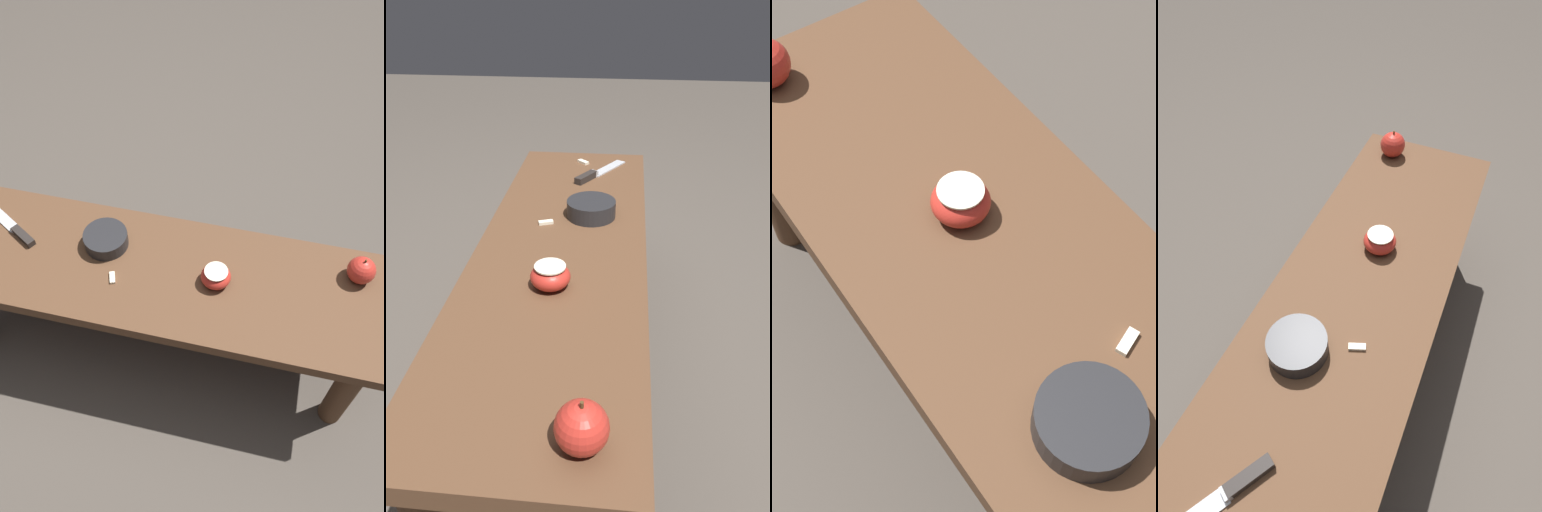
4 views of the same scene
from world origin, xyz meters
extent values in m
plane|color=#4C443D|center=(0.00, 0.00, 0.00)|extent=(8.00, 8.00, 0.00)
cube|color=brown|center=(0.00, 0.00, 0.39)|extent=(1.30, 0.40, 0.04)
cylinder|color=brown|center=(0.59, -0.14, 0.19)|extent=(0.07, 0.07, 0.37)
cylinder|color=brown|center=(-0.59, 0.14, 0.19)|extent=(0.07, 0.07, 0.37)
cylinder|color=brown|center=(0.59, 0.14, 0.19)|extent=(0.07, 0.07, 0.37)
cube|color=#B7BABF|center=(-0.51, 0.08, 0.42)|extent=(0.15, 0.11, 0.00)
cube|color=#B7BABF|center=(-0.44, 0.04, 0.42)|extent=(0.02, 0.03, 0.02)
cube|color=#282321|center=(-0.40, 0.02, 0.42)|extent=(0.09, 0.07, 0.02)
sphere|color=red|center=(0.56, 0.10, 0.45)|extent=(0.08, 0.08, 0.08)
cylinder|color=#4C3319|center=(0.56, 0.10, 0.49)|extent=(0.01, 0.01, 0.01)
ellipsoid|color=red|center=(0.18, 0.00, 0.44)|extent=(0.08, 0.08, 0.05)
cylinder|color=silver|center=(0.18, 0.00, 0.46)|extent=(0.06, 0.06, 0.00)
cube|color=silver|center=(-0.10, -0.05, 0.42)|extent=(0.03, 0.04, 0.01)
cylinder|color=#232326|center=(-0.16, 0.06, 0.44)|extent=(0.13, 0.13, 0.04)
camera|label=1|loc=(0.28, -0.75, 1.57)|focal=35.00mm
camera|label=2|loc=(1.02, 0.14, 1.00)|focal=35.00mm
camera|label=3|loc=(-0.31, 0.33, 1.21)|focal=50.00mm
camera|label=4|loc=(-0.47, -0.19, 1.19)|focal=28.00mm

